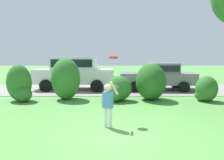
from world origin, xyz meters
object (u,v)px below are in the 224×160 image
(parked_sedan, at_px, (159,75))
(child_thrower, at_px, (108,102))
(parked_suv, at_px, (75,71))
(frisbee, at_px, (114,57))

(parked_sedan, height_order, child_thrower, parked_sedan)
(parked_sedan, distance_m, child_thrower, 7.39)
(parked_sedan, relative_size, parked_suv, 0.93)
(parked_sedan, relative_size, frisbee, 15.67)
(frisbee, bearing_deg, parked_suv, 109.46)
(parked_suv, bearing_deg, child_thrower, -73.44)
(parked_suv, xyz_separation_m, child_thrower, (2.07, -6.98, -0.36))
(child_thrower, height_order, frisbee, frisbee)
(parked_suv, bearing_deg, frisbee, -70.54)
(parked_sedan, xyz_separation_m, child_thrower, (-2.78, -6.84, -0.13))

